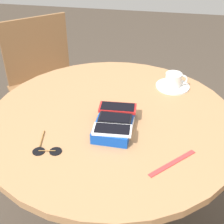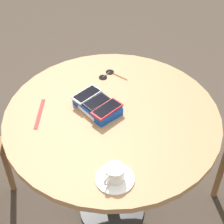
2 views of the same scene
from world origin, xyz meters
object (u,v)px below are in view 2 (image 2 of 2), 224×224
phone_box (97,106)px  round_table (112,133)px  phone_red (107,109)px  lanyard_strap (40,114)px  phone_black (97,102)px  saucer (115,179)px  phone_white (87,95)px  sunglasses (108,75)px  coffee_cup (115,173)px

phone_box → round_table: bearing=16.5°
phone_red → lanyard_strap: phone_red is taller
phone_black → saucer: 0.41m
phone_red → saucer: bearing=-36.5°
round_table → lanyard_strap: size_ratio=5.00×
phone_box → phone_white: 0.07m
round_table → phone_red: size_ratio=6.82×
phone_white → phone_black: same height
saucer → lanyard_strap: 0.50m
phone_black → lanyard_strap: 0.27m
round_table → sunglasses: size_ratio=7.58×
phone_white → saucer: phone_white is taller
phone_white → phone_red: bearing=1.3°
phone_white → phone_black: (0.07, 0.00, -0.00)m
phone_white → sunglasses: bearing=113.4°
phone_white → sunglasses: size_ratio=1.07×
phone_red → saucer: 0.35m
phone_box → lanyard_strap: phone_box is taller
phone_box → sunglasses: phone_box is taller
phone_black → sunglasses: size_ratio=0.92×
lanyard_strap → coffee_cup: bearing=0.6°
phone_red → sunglasses: size_ratio=1.11×
sunglasses → phone_red: bearing=-42.2°
phone_box → sunglasses: (-0.16, 0.21, -0.02)m
round_table → lanyard_strap: bearing=-133.5°
phone_black → round_table: bearing=18.1°
round_table → sunglasses: (-0.24, 0.18, 0.11)m
round_table → sunglasses: sunglasses is taller
phone_black → coffee_cup: 0.41m
phone_red → coffee_cup: bearing=-36.8°
phone_red → lanyard_strap: bearing=-135.5°
round_table → phone_red: (-0.01, -0.02, 0.16)m
phone_red → coffee_cup: (0.28, -0.21, -0.01)m
coffee_cup → lanyard_strap: (-0.50, -0.01, -0.04)m
coffee_cup → phone_red: bearing=143.2°
round_table → sunglasses: bearing=142.0°
saucer → phone_black: bearing=149.4°
phone_box → phone_red: (0.07, -0.00, 0.03)m
phone_box → phone_black: phone_black is taller
round_table → phone_box: phone_box is taller
coffee_cup → sunglasses: 0.66m
lanyard_strap → sunglasses: sunglasses is taller
phone_box → saucer: bearing=-30.8°
phone_box → sunglasses: bearing=127.7°
phone_box → lanyard_strap: size_ratio=1.09×
phone_red → saucer: size_ratio=0.96×
round_table → saucer: 0.38m
round_table → saucer: saucer is taller
phone_white → phone_black: size_ratio=1.15×
phone_red → coffee_cup: coffee_cup is taller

